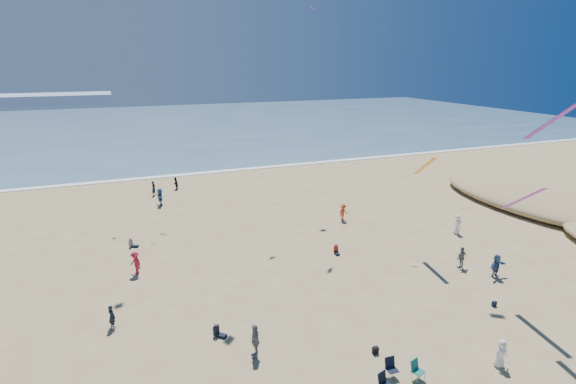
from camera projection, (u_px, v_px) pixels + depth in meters
name	position (u px, v px, depth m)	size (l,w,h in m)	color
ocean	(142.00, 127.00, 104.95)	(220.00, 100.00, 0.06)	#476B84
surf_line	(172.00, 176.00, 60.43)	(220.00, 1.20, 0.08)	white
standing_flyers	(271.00, 256.00, 33.76)	(36.49, 43.42, 1.90)	white
seated_group	(288.00, 311.00, 27.08)	(16.19, 28.13, 0.84)	white
chair_cluster	(399.00, 374.00, 21.55)	(2.75, 1.49, 1.00)	black
black_backpack	(375.00, 350.00, 23.83)	(0.30, 0.22, 0.38)	black
navy_bag	(494.00, 304.00, 28.42)	(0.28, 0.18, 0.34)	black
kites_aloft	(357.00, 62.00, 30.63)	(36.35, 39.60, 25.66)	#EC58A0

